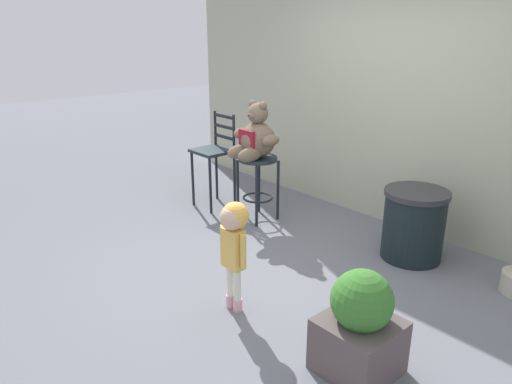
% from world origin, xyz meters
% --- Properties ---
extents(ground_plane, '(24.00, 24.00, 0.00)m').
position_xyz_m(ground_plane, '(0.00, 0.00, 0.00)').
color(ground_plane, slate).
extents(building_wall, '(6.53, 0.30, 3.87)m').
position_xyz_m(building_wall, '(0.00, 1.86, 1.93)').
color(building_wall, '#ABB093').
rests_on(building_wall, ground_plane).
extents(bar_stool_with_teddy, '(0.43, 0.43, 0.73)m').
position_xyz_m(bar_stool_with_teddy, '(-0.98, 0.69, 0.53)').
color(bar_stool_with_teddy, '#1C282E').
rests_on(bar_stool_with_teddy, ground_plane).
extents(teddy_bear, '(0.60, 0.54, 0.61)m').
position_xyz_m(teddy_bear, '(-0.98, 0.66, 0.95)').
color(teddy_bear, '#715F4B').
rests_on(teddy_bear, bar_stool_with_teddy).
extents(child_walking, '(0.28, 0.22, 0.88)m').
position_xyz_m(child_walking, '(0.26, -0.66, 0.64)').
color(child_walking, '#E0A3AC').
rests_on(child_walking, ground_plane).
extents(trash_bin, '(0.59, 0.59, 0.67)m').
position_xyz_m(trash_bin, '(0.69, 1.14, 0.34)').
color(trash_bin, black).
rests_on(trash_bin, ground_plane).
extents(bar_chair_empty, '(0.42, 0.42, 1.12)m').
position_xyz_m(bar_chair_empty, '(-1.65, 0.60, 0.64)').
color(bar_chair_empty, '#1C282E').
rests_on(bar_chair_empty, ground_plane).
extents(planter_with_shrub, '(0.46, 0.46, 0.70)m').
position_xyz_m(planter_with_shrub, '(1.32, -0.52, 0.32)').
color(planter_with_shrub, '#564A4A').
rests_on(planter_with_shrub, ground_plane).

